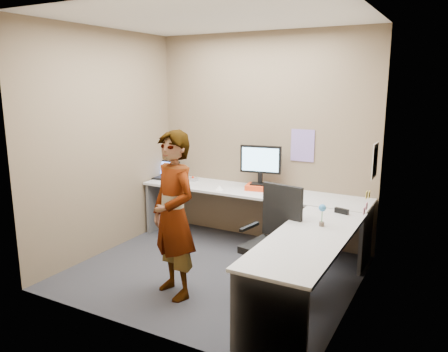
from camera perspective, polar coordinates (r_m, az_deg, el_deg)
The scene contains 21 objects.
ground at distance 4.98m, azimuth -1.42°, elevation -12.45°, with size 3.00×3.00×0.00m, color #27272C.
wall_back at distance 5.73m, azimuth 5.04°, elevation 4.88°, with size 3.00×3.00×0.00m, color brown.
wall_right at distance 4.05m, azimuth 17.18°, elevation 1.35°, with size 2.70×2.70×0.00m, color brown.
wall_left at distance 5.48m, azimuth -15.24°, elevation 4.17°, with size 2.70×2.70×0.00m, color brown.
ceiling at distance 4.57m, azimuth -1.61°, elevation 20.06°, with size 3.00×3.00×0.00m, color white.
desk at distance 4.90m, azimuth 5.27°, elevation -5.50°, with size 2.98×2.58×0.73m.
paper_ream at distance 5.57m, azimuth 4.64°, elevation -1.46°, with size 0.33×0.24×0.07m, color red.
monitor at distance 5.52m, azimuth 4.78°, elevation 1.88°, with size 0.52×0.19×0.50m.
laptop at distance 6.28m, azimuth -7.49°, elevation 0.29°, with size 0.35×0.29×0.24m.
trackball_mouse at distance 6.05m, azimuth -4.05°, elevation -0.43°, with size 0.12×0.08×0.07m.
origami at distance 5.55m, azimuth -0.61°, elevation -1.51°, with size 0.10×0.10×0.06m, color white.
stapler at distance 4.72m, azimuth 15.11°, elevation -4.44°, with size 0.15×0.04×0.06m, color black.
flower at distance 4.24m, azimuth 12.71°, elevation -4.56°, with size 0.07×0.07×0.22m.
calendar_purple at distance 5.53m, azimuth 10.22°, elevation 3.95°, with size 0.30×0.01×0.40m, color #846BB7.
calendar_white at distance 4.95m, azimuth 19.12°, elevation 1.92°, with size 0.01×0.28×0.38m, color white.
sticky_note_a at distance 4.67m, azimuth 18.13°, elevation -2.37°, with size 0.01×0.07×0.07m, color #F2E059.
sticky_note_b at distance 4.75m, azimuth 18.14°, elevation -3.75°, with size 0.01×0.07×0.07m, color pink.
sticky_note_c at distance 4.64m, azimuth 17.84°, elevation -4.35°, with size 0.01×0.07×0.07m, color pink.
sticky_note_d at distance 4.82m, azimuth 18.44°, elevation -2.31°, with size 0.01×0.07×0.07m, color #F2E059.
office_chair at distance 4.45m, azimuth 6.44°, elevation -9.58°, with size 0.58×0.56×1.05m.
person at distance 4.24m, azimuth -6.60°, elevation -5.12°, with size 0.60×0.39×1.64m, color #999399.
Camera 1 is at (2.27, -3.91, 2.07)m, focal length 35.00 mm.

